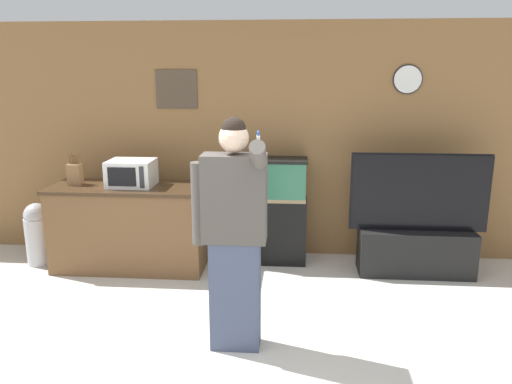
{
  "coord_description": "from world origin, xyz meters",
  "views": [
    {
      "loc": [
        0.47,
        -2.66,
        2.09
      ],
      "look_at": [
        0.12,
        1.55,
        1.05
      ],
      "focal_mm": 35.0,
      "sensor_mm": 36.0,
      "label": 1
    }
  ],
  "objects_px": {
    "counter_island": "(130,227)",
    "tv_on_stand": "(416,239)",
    "person_standing": "(233,233)",
    "aquarium_on_stand": "(269,210)",
    "trash_bin": "(38,233)",
    "microwave": "(132,173)",
    "knife_block": "(75,173)"
  },
  "relations": [
    {
      "from": "tv_on_stand",
      "to": "trash_bin",
      "type": "bearing_deg",
      "value": -179.16
    },
    {
      "from": "person_standing",
      "to": "trash_bin",
      "type": "bearing_deg",
      "value": 147.28
    },
    {
      "from": "counter_island",
      "to": "knife_block",
      "type": "relative_size",
      "value": 4.98
    },
    {
      "from": "knife_block",
      "to": "tv_on_stand",
      "type": "relative_size",
      "value": 0.23
    },
    {
      "from": "aquarium_on_stand",
      "to": "person_standing",
      "type": "relative_size",
      "value": 0.66
    },
    {
      "from": "tv_on_stand",
      "to": "person_standing",
      "type": "bearing_deg",
      "value": -137.49
    },
    {
      "from": "knife_block",
      "to": "trash_bin",
      "type": "bearing_deg",
      "value": -178.91
    },
    {
      "from": "microwave",
      "to": "tv_on_stand",
      "type": "height_order",
      "value": "tv_on_stand"
    },
    {
      "from": "aquarium_on_stand",
      "to": "trash_bin",
      "type": "distance_m",
      "value": 2.54
    },
    {
      "from": "person_standing",
      "to": "trash_bin",
      "type": "distance_m",
      "value": 2.85
    },
    {
      "from": "tv_on_stand",
      "to": "person_standing",
      "type": "xyz_separation_m",
      "value": [
        -1.71,
        -1.57,
        0.55
      ]
    },
    {
      "from": "counter_island",
      "to": "trash_bin",
      "type": "distance_m",
      "value": 1.05
    },
    {
      "from": "counter_island",
      "to": "aquarium_on_stand",
      "type": "relative_size",
      "value": 1.41
    },
    {
      "from": "person_standing",
      "to": "knife_block",
      "type": "bearing_deg",
      "value": 141.04
    },
    {
      "from": "counter_island",
      "to": "tv_on_stand",
      "type": "bearing_deg",
      "value": 1.44
    },
    {
      "from": "knife_block",
      "to": "tv_on_stand",
      "type": "bearing_deg",
      "value": 0.8
    },
    {
      "from": "counter_island",
      "to": "person_standing",
      "type": "relative_size",
      "value": 0.92
    },
    {
      "from": "microwave",
      "to": "knife_block",
      "type": "xyz_separation_m",
      "value": [
        -0.62,
        0.01,
        -0.02
      ]
    },
    {
      "from": "microwave",
      "to": "person_standing",
      "type": "relative_size",
      "value": 0.26
    },
    {
      "from": "knife_block",
      "to": "trash_bin",
      "type": "distance_m",
      "value": 0.82
    },
    {
      "from": "knife_block",
      "to": "trash_bin",
      "type": "relative_size",
      "value": 0.48
    },
    {
      "from": "microwave",
      "to": "knife_block",
      "type": "relative_size",
      "value": 1.42
    },
    {
      "from": "microwave",
      "to": "tv_on_stand",
      "type": "relative_size",
      "value": 0.33
    },
    {
      "from": "person_standing",
      "to": "microwave",
      "type": "bearing_deg",
      "value": 129.92
    },
    {
      "from": "person_standing",
      "to": "trash_bin",
      "type": "xyz_separation_m",
      "value": [
        -2.35,
        1.51,
        -0.57
      ]
    },
    {
      "from": "knife_block",
      "to": "microwave",
      "type": "bearing_deg",
      "value": -1.35
    },
    {
      "from": "trash_bin",
      "to": "knife_block",
      "type": "bearing_deg",
      "value": 1.09
    },
    {
      "from": "microwave",
      "to": "aquarium_on_stand",
      "type": "relative_size",
      "value": 0.4
    },
    {
      "from": "microwave",
      "to": "aquarium_on_stand",
      "type": "xyz_separation_m",
      "value": [
        1.42,
        0.3,
        -0.46
      ]
    },
    {
      "from": "counter_island",
      "to": "person_standing",
      "type": "bearing_deg",
      "value": -48.79
    },
    {
      "from": "aquarium_on_stand",
      "to": "tv_on_stand",
      "type": "bearing_deg",
      "value": -8.72
    },
    {
      "from": "counter_island",
      "to": "microwave",
      "type": "relative_size",
      "value": 3.5
    }
  ]
}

